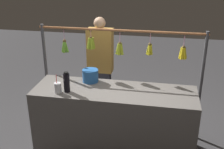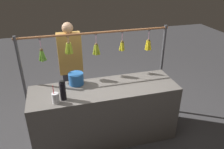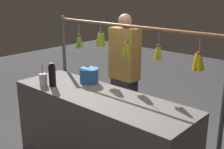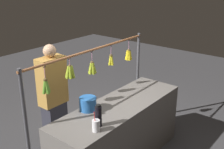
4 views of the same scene
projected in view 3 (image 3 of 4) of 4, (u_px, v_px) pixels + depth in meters
market_counter at (99, 133)px, 3.13m from camera, size 2.09×0.66×0.89m
display_rack at (127, 63)px, 3.27m from camera, size 2.29×0.12×1.59m
water_bottle at (52, 75)px, 3.23m from camera, size 0.08×0.08×0.27m
blue_bucket at (89, 76)px, 3.37m from camera, size 0.21×0.21×0.17m
drink_cup at (43, 80)px, 3.27m from camera, size 0.09×0.09×0.24m
vendor_person at (124, 76)px, 3.90m from camera, size 0.39×0.21×1.63m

